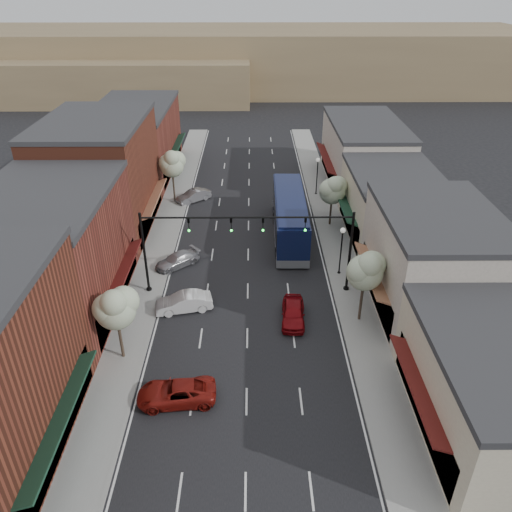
{
  "coord_description": "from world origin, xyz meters",
  "views": [
    {
      "loc": [
        0.4,
        -25.79,
        22.62
      ],
      "look_at": [
        0.69,
        9.87,
        2.2
      ],
      "focal_mm": 35.0,
      "sensor_mm": 36.0,
      "label": 1
    }
  ],
  "objects_px": {
    "parked_car_c": "(177,260)",
    "signal_mast_left": "(174,241)",
    "tree_right_far": "(333,189)",
    "parked_car_b": "(184,302)",
    "lamp_post_near": "(342,243)",
    "red_hatchback": "(293,313)",
    "parked_car_a": "(176,393)",
    "tree_left_near": "(116,307)",
    "parked_car_e": "(194,196)",
    "tree_right_near": "(366,270)",
    "tree_left_far": "(172,163)",
    "signal_mast_right": "(320,241)",
    "coach_bus": "(290,216)",
    "lamp_post_far": "(317,170)"
  },
  "relations": [
    {
      "from": "parked_car_b",
      "to": "tree_left_near",
      "type": "bearing_deg",
      "value": -44.44
    },
    {
      "from": "tree_right_far",
      "to": "parked_car_e",
      "type": "distance_m",
      "value": 16.2
    },
    {
      "from": "parked_car_e",
      "to": "coach_bus",
      "type": "bearing_deg",
      "value": 11.47
    },
    {
      "from": "tree_left_far",
      "to": "parked_car_c",
      "type": "height_order",
      "value": "tree_left_far"
    },
    {
      "from": "coach_bus",
      "to": "parked_car_b",
      "type": "height_order",
      "value": "coach_bus"
    },
    {
      "from": "tree_left_far",
      "to": "parked_car_b",
      "type": "height_order",
      "value": "tree_left_far"
    },
    {
      "from": "tree_right_near",
      "to": "coach_bus",
      "type": "relative_size",
      "value": 0.45
    },
    {
      "from": "parked_car_b",
      "to": "tree_right_far",
      "type": "bearing_deg",
      "value": 125.2
    },
    {
      "from": "tree_left_near",
      "to": "lamp_post_near",
      "type": "bearing_deg",
      "value": 33.33
    },
    {
      "from": "parked_car_c",
      "to": "lamp_post_far",
      "type": "bearing_deg",
      "value": 97.67
    },
    {
      "from": "signal_mast_right",
      "to": "signal_mast_left",
      "type": "bearing_deg",
      "value": 180.0
    },
    {
      "from": "signal_mast_left",
      "to": "tree_right_far",
      "type": "bearing_deg",
      "value": 40.54
    },
    {
      "from": "signal_mast_right",
      "to": "parked_car_e",
      "type": "bearing_deg",
      "value": 122.92
    },
    {
      "from": "signal_mast_right",
      "to": "parked_car_c",
      "type": "bearing_deg",
      "value": 161.34
    },
    {
      "from": "tree_left_far",
      "to": "coach_bus",
      "type": "height_order",
      "value": "tree_left_far"
    },
    {
      "from": "red_hatchback",
      "to": "parked_car_c",
      "type": "distance_m",
      "value": 12.46
    },
    {
      "from": "tree_left_near",
      "to": "tree_left_far",
      "type": "height_order",
      "value": "tree_left_far"
    },
    {
      "from": "tree_left_near",
      "to": "signal_mast_right",
      "type": "bearing_deg",
      "value": 30.14
    },
    {
      "from": "red_hatchback",
      "to": "parked_car_a",
      "type": "xyz_separation_m",
      "value": [
        -7.58,
        -7.94,
        -0.05
      ]
    },
    {
      "from": "tree_right_far",
      "to": "lamp_post_near",
      "type": "relative_size",
      "value": 1.22
    },
    {
      "from": "tree_left_far",
      "to": "parked_car_e",
      "type": "bearing_deg",
      "value": 8.58
    },
    {
      "from": "signal_mast_left",
      "to": "tree_left_far",
      "type": "bearing_deg",
      "value": 98.35
    },
    {
      "from": "red_hatchback",
      "to": "tree_right_far",
      "type": "bearing_deg",
      "value": 76.56
    },
    {
      "from": "signal_mast_right",
      "to": "red_hatchback",
      "type": "xyz_separation_m",
      "value": [
        -2.24,
        -3.96,
        -3.91
      ]
    },
    {
      "from": "lamp_post_near",
      "to": "parked_car_c",
      "type": "bearing_deg",
      "value": 173.92
    },
    {
      "from": "tree_left_far",
      "to": "red_hatchback",
      "type": "height_order",
      "value": "tree_left_far"
    },
    {
      "from": "signal_mast_right",
      "to": "tree_left_near",
      "type": "distance_m",
      "value": 16.05
    },
    {
      "from": "tree_right_far",
      "to": "tree_left_near",
      "type": "relative_size",
      "value": 0.95
    },
    {
      "from": "lamp_post_far",
      "to": "signal_mast_right",
      "type": "bearing_deg",
      "value": -96.22
    },
    {
      "from": "coach_bus",
      "to": "parked_car_a",
      "type": "relative_size",
      "value": 2.8
    },
    {
      "from": "tree_right_near",
      "to": "parked_car_b",
      "type": "relative_size",
      "value": 1.38
    },
    {
      "from": "signal_mast_right",
      "to": "parked_car_e",
      "type": "height_order",
      "value": "signal_mast_right"
    },
    {
      "from": "tree_left_near",
      "to": "parked_car_a",
      "type": "bearing_deg",
      "value": -43.51
    },
    {
      "from": "tree_right_near",
      "to": "tree_right_far",
      "type": "relative_size",
      "value": 1.1
    },
    {
      "from": "parked_car_a",
      "to": "parked_car_b",
      "type": "bearing_deg",
      "value": 178.67
    },
    {
      "from": "signal_mast_left",
      "to": "parked_car_a",
      "type": "height_order",
      "value": "signal_mast_left"
    },
    {
      "from": "tree_right_near",
      "to": "lamp_post_near",
      "type": "height_order",
      "value": "tree_right_near"
    },
    {
      "from": "parked_car_c",
      "to": "signal_mast_left",
      "type": "bearing_deg",
      "value": -32.91
    },
    {
      "from": "tree_right_far",
      "to": "parked_car_e",
      "type": "bearing_deg",
      "value": 156.55
    },
    {
      "from": "tree_left_near",
      "to": "lamp_post_near",
      "type": "xyz_separation_m",
      "value": [
        16.05,
        10.56,
        -1.22
      ]
    },
    {
      "from": "signal_mast_right",
      "to": "parked_car_b",
      "type": "distance_m",
      "value": 11.48
    },
    {
      "from": "parked_car_a",
      "to": "parked_car_e",
      "type": "xyz_separation_m",
      "value": [
        -2.0,
        30.16,
        -0.0
      ]
    },
    {
      "from": "tree_right_near",
      "to": "lamp_post_near",
      "type": "xyz_separation_m",
      "value": [
        -0.55,
        6.56,
        -1.45
      ]
    },
    {
      "from": "lamp_post_near",
      "to": "tree_left_far",
      "type": "bearing_deg",
      "value": 136.11
    },
    {
      "from": "signal_mast_right",
      "to": "tree_right_far",
      "type": "xyz_separation_m",
      "value": [
        2.73,
        11.95,
        -0.63
      ]
    },
    {
      "from": "tree_right_far",
      "to": "parked_car_b",
      "type": "bearing_deg",
      "value": -132.24
    },
    {
      "from": "parked_car_c",
      "to": "parked_car_e",
      "type": "xyz_separation_m",
      "value": [
        0.0,
        14.26,
        0.05
      ]
    },
    {
      "from": "tree_right_far",
      "to": "tree_left_near",
      "type": "distance_m",
      "value": 25.99
    },
    {
      "from": "signal_mast_right",
      "to": "parked_car_b",
      "type": "height_order",
      "value": "signal_mast_right"
    },
    {
      "from": "tree_right_far",
      "to": "tree_left_far",
      "type": "distance_m",
      "value": 17.66
    }
  ]
}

